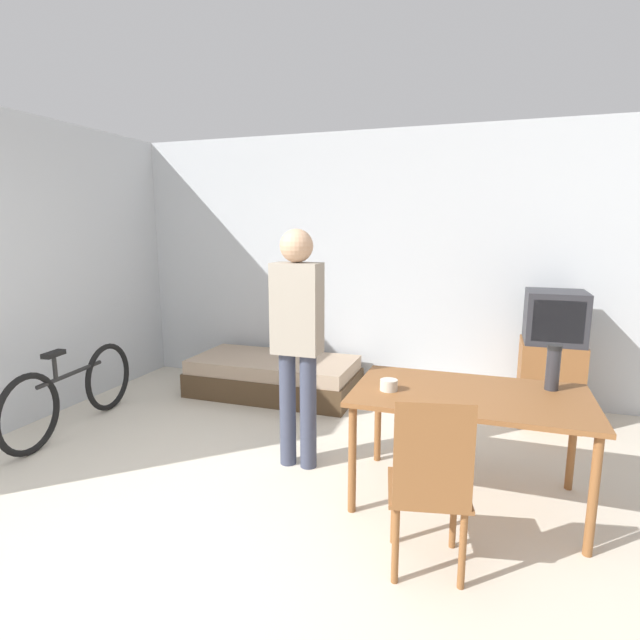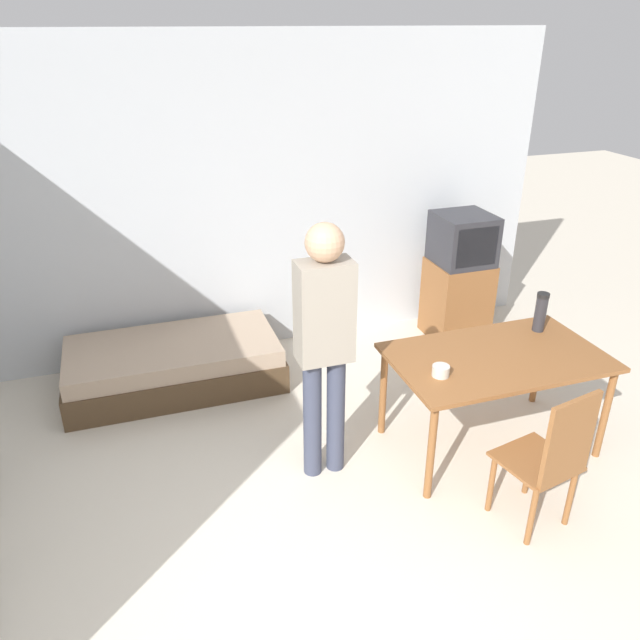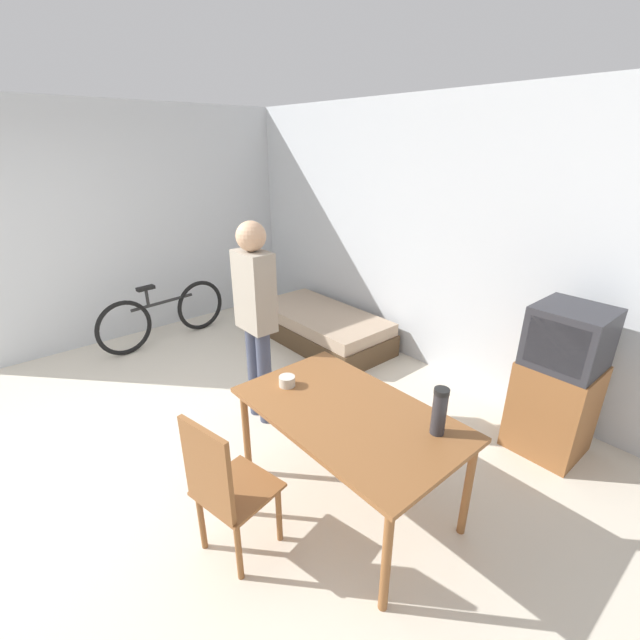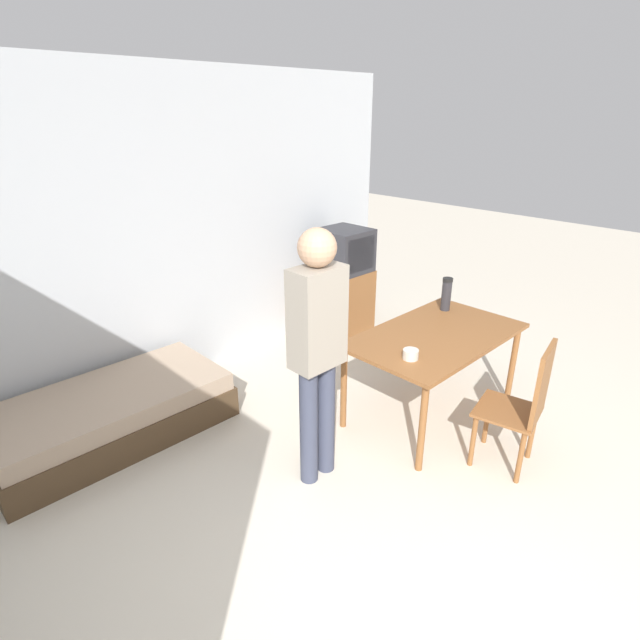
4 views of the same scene
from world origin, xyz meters
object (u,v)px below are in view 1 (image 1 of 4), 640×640
at_px(dining_table, 470,404).
at_px(bicycle, 72,392).
at_px(wooden_chair, 430,481).
at_px(mate_bowl, 389,385).
at_px(tv, 551,359).
at_px(thermos_flask, 553,365).
at_px(person_standing, 297,331).
at_px(daybed, 274,376).

relative_size(dining_table, bicycle, 0.88).
bearing_deg(wooden_chair, mate_bowl, 116.41).
distance_m(tv, dining_table, 1.71).
height_order(wooden_chair, mate_bowl, wooden_chair).
relative_size(bicycle, mate_bowl, 14.74).
relative_size(thermos_flask, mate_bowl, 2.63).
distance_m(person_standing, mate_bowl, 0.78).
distance_m(tv, wooden_chair, 2.52).
distance_m(wooden_chair, person_standing, 1.48).
bearing_deg(dining_table, bicycle, 178.34).
height_order(daybed, mate_bowl, mate_bowl).
bearing_deg(dining_table, daybed, 143.12).
distance_m(wooden_chair, thermos_flask, 1.27).
bearing_deg(tv, daybed, -178.37).
distance_m(tv, bicycle, 4.19).
distance_m(daybed, wooden_chair, 3.00).
height_order(wooden_chair, thermos_flask, thermos_flask).
xyz_separation_m(dining_table, mate_bowl, (-0.49, -0.11, 0.11)).
height_order(bicycle, person_standing, person_standing).
bearing_deg(bicycle, daybed, 48.24).
height_order(daybed, tv, tv).
relative_size(daybed, wooden_chair, 1.81).
relative_size(daybed, mate_bowl, 15.63).
bearing_deg(daybed, tv, 1.63).
distance_m(thermos_flask, mate_bowl, 1.04).
bearing_deg(thermos_flask, bicycle, -177.91).
bearing_deg(wooden_chair, daybed, 128.84).
bearing_deg(tv, person_standing, -140.82).
bearing_deg(thermos_flask, dining_table, -154.29).
relative_size(wooden_chair, thermos_flask, 3.29).
height_order(bicycle, mate_bowl, mate_bowl).
xyz_separation_m(tv, mate_bowl, (-1.12, -1.70, 0.17)).
bearing_deg(mate_bowl, bicycle, 175.73).
relative_size(person_standing, thermos_flask, 5.93).
bearing_deg(bicycle, dining_table, -1.66).
relative_size(wooden_chair, mate_bowl, 8.65).
distance_m(tv, person_standing, 2.39).
height_order(person_standing, thermos_flask, person_standing).
bearing_deg(thermos_flask, tv, 83.80).
xyz_separation_m(person_standing, mate_bowl, (0.70, -0.21, -0.26)).
height_order(tv, bicycle, tv).
height_order(dining_table, wooden_chair, wooden_chair).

